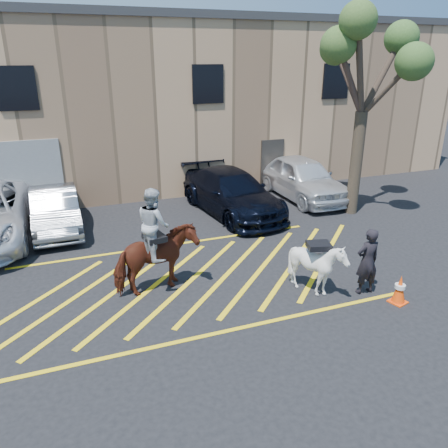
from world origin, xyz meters
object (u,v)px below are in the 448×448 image
object	(u,v)px
car_silver_sedan	(55,210)
car_blue_suv	(232,192)
mounted_bay	(155,252)
traffic_cone	(400,289)
car_white_suv	(302,178)
saddled_white	(317,266)
handler	(367,261)
tree	(368,55)

from	to	relation	value
car_silver_sedan	car_blue_suv	size ratio (longest dim) A/B	0.78
mounted_bay	traffic_cone	bearing A→B (deg)	-25.98
car_white_suv	saddled_white	world-z (taller)	car_white_suv
car_blue_suv	saddled_white	bearing A→B (deg)	-99.86
car_silver_sedan	car_white_suv	distance (m)	9.82
handler	mounted_bay	world-z (taller)	mounted_bay
handler	saddled_white	bearing A→B (deg)	-18.78
car_white_suv	handler	bearing A→B (deg)	-109.20
car_silver_sedan	handler	size ratio (longest dim) A/B	2.48
saddled_white	traffic_cone	distance (m)	2.03
car_white_suv	traffic_cone	bearing A→B (deg)	-104.67
mounted_bay	traffic_cone	world-z (taller)	mounted_bay
car_silver_sedan	car_white_suv	world-z (taller)	car_white_suv
car_silver_sedan	car_blue_suv	xyz separation A→B (m)	(6.33, -0.51, 0.09)
handler	mounted_bay	distance (m)	5.28
car_blue_suv	tree	bearing A→B (deg)	-28.04
mounted_bay	saddled_white	size ratio (longest dim) A/B	1.70
car_blue_suv	mounted_bay	xyz separation A→B (m)	(-4.01, -4.96, 0.31)
car_silver_sedan	traffic_cone	bearing A→B (deg)	-47.91
handler	traffic_cone	size ratio (longest dim) A/B	2.39
tree	saddled_white	bearing A→B (deg)	-133.34
car_white_suv	tree	size ratio (longest dim) A/B	0.70
car_blue_suv	traffic_cone	xyz separation A→B (m)	(1.38, -7.58, -0.44)
tree	car_white_suv	bearing A→B (deg)	109.24
car_white_suv	mounted_bay	distance (m)	9.41
car_white_suv	tree	distance (m)	5.43
handler	tree	world-z (taller)	tree
car_white_suv	mounted_bay	world-z (taller)	mounted_bay
traffic_cone	tree	bearing A→B (deg)	63.94
saddled_white	tree	distance (m)	8.30
mounted_bay	tree	world-z (taller)	tree
mounted_bay	car_blue_suv	bearing A→B (deg)	51.04
car_blue_suv	saddled_white	distance (m)	6.47
handler	mounted_bay	size ratio (longest dim) A/B	0.63
mounted_bay	traffic_cone	size ratio (longest dim) A/B	3.76
car_silver_sedan	mounted_bay	world-z (taller)	mounted_bay
mounted_bay	saddled_white	bearing A→B (deg)	-21.99
car_white_suv	saddled_white	size ratio (longest dim) A/B	3.15
car_blue_suv	mounted_bay	world-z (taller)	mounted_bay
car_silver_sedan	tree	world-z (taller)	tree
mounted_bay	traffic_cone	xyz separation A→B (m)	(5.39, -2.63, -0.74)
traffic_cone	tree	xyz separation A→B (m)	(2.92, 5.97, 5.33)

